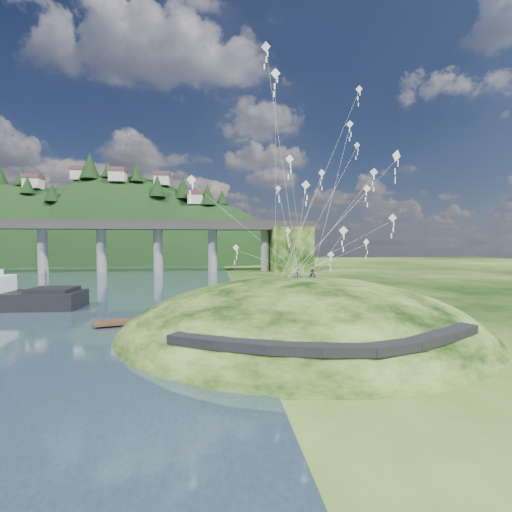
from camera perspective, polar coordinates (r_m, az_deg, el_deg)
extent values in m
plane|color=black|center=(31.73, -6.03, -13.19)|extent=(320.00, 320.00, 0.00)
ellipsoid|color=black|center=(35.10, 7.52, -14.23)|extent=(36.00, 32.00, 13.00)
cube|color=black|center=(23.50, -9.50, -13.61)|extent=(4.32, 3.62, 0.71)
cube|color=black|center=(21.96, -1.60, -14.55)|extent=(4.10, 2.97, 0.61)
cube|color=black|center=(21.50, 6.93, -14.95)|extent=(3.85, 2.37, 0.62)
cube|color=black|center=(22.00, 15.09, -14.74)|extent=(3.62, 1.83, 0.66)
cube|color=black|center=(23.41, 21.92, -13.75)|extent=(3.82, 2.27, 0.68)
cube|color=black|center=(25.69, 26.88, -12.18)|extent=(4.11, 2.97, 0.71)
cube|color=black|center=(28.62, 30.21, -10.72)|extent=(4.26, 3.43, 0.66)
cube|color=#2D2B2B|center=(112.23, -33.22, 4.19)|extent=(160.00, 9.00, 1.60)
cube|color=#2D2B2B|center=(112.29, -33.24, 4.90)|extent=(160.00, 0.40, 1.20)
cube|color=#2D2B2B|center=(116.16, -32.30, 4.82)|extent=(160.00, 0.40, 1.20)
cylinder|color=gray|center=(111.07, -32.00, 0.88)|extent=(2.60, 2.60, 13.00)
cylinder|color=gray|center=(105.44, -24.34, 0.97)|extent=(2.60, 2.60, 13.00)
cylinder|color=gray|center=(101.88, -16.00, 1.04)|extent=(2.60, 2.60, 13.00)
cylinder|color=gray|center=(100.61, -7.24, 1.10)|extent=(2.60, 2.60, 13.00)
cylinder|color=gray|center=(101.71, 1.52, 1.12)|extent=(2.60, 2.60, 13.00)
cube|color=black|center=(103.08, 5.65, 1.13)|extent=(12.00, 11.00, 13.00)
ellipsoid|color=black|center=(170.18, -34.08, -3.71)|extent=(84.00, 60.00, 80.00)
ellipsoid|color=black|center=(162.15, -21.05, -3.04)|extent=(96.00, 68.00, 88.00)
ellipsoid|color=black|center=(149.80, -8.65, -4.88)|extent=(76.00, 56.00, 72.00)
cone|color=black|center=(172.87, -36.92, 10.73)|extent=(6.94, 6.94, 9.13)
cone|color=black|center=(165.79, -34.44, 10.89)|extent=(5.61, 5.61, 7.39)
cone|color=black|center=(155.56, -33.79, 9.83)|extent=(5.08, 5.08, 6.69)
cone|color=black|center=(150.59, -30.82, 9.11)|extent=(5.29, 5.29, 6.96)
cone|color=black|center=(156.46, -25.94, 13.34)|extent=(8.01, 8.01, 10.54)
cone|color=black|center=(153.60, -23.46, 13.09)|extent=(4.97, 4.97, 6.54)
cone|color=black|center=(148.66, -19.33, 13.04)|extent=(5.83, 5.83, 7.67)
cone|color=black|center=(141.17, -16.12, 11.15)|extent=(6.47, 6.47, 8.51)
cone|color=black|center=(146.93, -12.06, 11.09)|extent=(7.13, 7.13, 9.38)
cone|color=black|center=(141.00, -8.07, 10.11)|extent=(6.56, 6.56, 8.63)
cone|color=black|center=(146.53, -5.69, 9.75)|extent=(4.88, 4.88, 6.42)
cube|color=beige|center=(160.29, -33.12, 10.05)|extent=(6.00, 5.00, 4.00)
cube|color=brown|center=(160.70, -33.15, 11.01)|extent=(6.40, 5.40, 1.60)
cube|color=beige|center=(160.67, -27.28, 11.85)|extent=(6.00, 5.00, 4.00)
cube|color=brown|center=(161.16, -27.30, 12.79)|extent=(6.40, 5.40, 1.60)
cube|color=beige|center=(147.80, -22.05, 12.12)|extent=(6.00, 5.00, 4.00)
cube|color=brown|center=(148.30, -22.06, 13.15)|extent=(6.40, 5.40, 1.60)
cube|color=beige|center=(150.39, -15.41, 11.99)|extent=(6.00, 5.00, 4.00)
cube|color=brown|center=(150.88, -15.42, 13.00)|extent=(6.40, 5.40, 1.60)
cube|color=beige|center=(141.87, -10.06, 9.24)|extent=(6.00, 5.00, 4.00)
cube|color=brown|center=(142.23, -10.07, 10.32)|extent=(6.40, 5.40, 1.60)
cube|color=black|center=(53.93, -36.39, -6.02)|extent=(19.04, 6.25, 2.22)
cube|color=black|center=(50.77, -30.74, -4.83)|extent=(5.37, 4.57, 0.51)
cylinder|color=#2D2B2B|center=(51.05, -31.61, -3.56)|extent=(0.20, 0.20, 2.56)
cube|color=#3D2619|center=(38.19, -16.15, -10.02)|extent=(12.18, 5.03, 0.30)
cylinder|color=#3D2619|center=(38.06, -24.07, -10.50)|extent=(0.26, 0.26, 0.86)
cylinder|color=#3D2619|center=(38.06, -20.09, -10.44)|extent=(0.26, 0.26, 0.86)
cylinder|color=#3D2619|center=(38.24, -16.14, -10.34)|extent=(0.26, 0.26, 0.86)
cylinder|color=#3D2619|center=(38.59, -12.25, -10.19)|extent=(0.26, 0.26, 0.86)
cylinder|color=#3D2619|center=(39.11, -8.45, -9.99)|extent=(0.26, 0.26, 0.86)
imported|color=#23262F|center=(34.47, 6.98, -2.11)|extent=(0.73, 0.63, 1.68)
imported|color=#23262F|center=(34.80, 9.38, -2.14)|extent=(0.99, 0.92, 1.64)
cube|color=white|center=(40.90, 15.37, 20.42)|extent=(0.66, 0.47, 0.77)
cube|color=white|center=(40.73, 15.36, 19.68)|extent=(0.10, 0.06, 0.45)
cube|color=white|center=(40.57, 15.35, 18.95)|extent=(0.10, 0.06, 0.45)
cube|color=white|center=(40.41, 15.35, 18.20)|extent=(0.10, 0.06, 0.45)
cube|color=white|center=(41.35, 19.04, 13.10)|extent=(0.87, 0.32, 0.86)
cube|color=white|center=(41.24, 19.03, 12.24)|extent=(0.12, 0.03, 0.51)
cube|color=white|center=(41.13, 19.02, 11.38)|extent=(0.12, 0.03, 0.51)
cube|color=white|center=(41.04, 19.01, 10.51)|extent=(0.12, 0.03, 0.51)
cube|color=white|center=(31.80, -10.73, 12.39)|extent=(0.86, 0.26, 0.84)
cube|color=white|center=(31.70, -10.72, 11.30)|extent=(0.11, 0.06, 0.50)
cube|color=white|center=(31.61, -10.71, 10.22)|extent=(0.11, 0.06, 0.50)
cube|color=white|center=(31.53, -10.70, 9.12)|extent=(0.11, 0.06, 0.50)
cube|color=white|center=(31.59, 8.29, 11.65)|extent=(0.79, 0.24, 0.78)
cube|color=white|center=(31.50, 8.29, 10.65)|extent=(0.10, 0.04, 0.46)
cube|color=white|center=(31.43, 8.28, 9.64)|extent=(0.10, 0.04, 0.46)
cube|color=white|center=(31.36, 8.27, 8.62)|extent=(0.10, 0.04, 0.46)
cube|color=white|center=(29.44, 3.26, 28.12)|extent=(0.74, 0.15, 0.73)
cube|color=white|center=(29.21, 3.25, 27.20)|extent=(0.10, 0.02, 0.43)
cube|color=white|center=(29.00, 3.25, 26.26)|extent=(0.10, 0.02, 0.43)
cube|color=white|center=(28.79, 3.25, 25.32)|extent=(0.10, 0.02, 0.43)
cube|color=white|center=(43.46, 10.90, 13.48)|extent=(0.64, 0.66, 0.86)
cube|color=white|center=(43.34, 10.89, 12.68)|extent=(0.11, 0.08, 0.51)
cube|color=white|center=(43.23, 10.88, 11.87)|extent=(0.11, 0.08, 0.51)
cube|color=white|center=(43.13, 10.88, 11.06)|extent=(0.11, 0.08, 0.51)
cube|color=white|center=(38.31, 17.90, 2.22)|extent=(0.74, 0.25, 0.75)
cube|color=white|center=(38.31, 17.89, 1.42)|extent=(0.10, 0.06, 0.44)
cube|color=white|center=(38.32, 17.89, 0.62)|extent=(0.10, 0.06, 0.44)
cube|color=white|center=(38.34, 17.88, -0.18)|extent=(0.10, 0.06, 0.44)
cube|color=white|center=(35.07, 14.37, 4.14)|extent=(0.87, 0.24, 0.88)
cube|color=white|center=(35.06, 14.36, 3.12)|extent=(0.11, 0.03, 0.51)
cube|color=white|center=(35.05, 14.35, 2.09)|extent=(0.11, 0.03, 0.51)
cube|color=white|center=(35.06, 14.34, 1.07)|extent=(0.11, 0.03, 0.51)
cube|color=white|center=(27.72, 5.61, 15.80)|extent=(0.68, 0.13, 0.67)
cube|color=white|center=(27.61, 5.61, 14.83)|extent=(0.09, 0.04, 0.39)
cube|color=white|center=(27.51, 5.61, 13.86)|extent=(0.09, 0.04, 0.39)
cube|color=white|center=(27.41, 5.60, 12.88)|extent=(0.09, 0.04, 0.39)
cube|color=white|center=(38.65, 16.80, 25.08)|extent=(0.64, 0.27, 0.65)
cube|color=white|center=(38.47, 16.79, 24.44)|extent=(0.09, 0.02, 0.39)
cube|color=white|center=(38.29, 16.78, 23.78)|extent=(0.09, 0.02, 0.39)
cube|color=white|center=(38.12, 16.77, 23.12)|extent=(0.09, 0.02, 0.39)
cube|color=white|center=(33.60, 18.01, 10.65)|extent=(0.67, 0.26, 0.69)
cube|color=white|center=(33.53, 18.00, 9.82)|extent=(0.09, 0.03, 0.40)
cube|color=white|center=(33.47, 17.99, 8.99)|extent=(0.09, 0.03, 0.40)
cube|color=white|center=(33.42, 17.98, 8.16)|extent=(0.09, 0.03, 0.40)
cube|color=white|center=(40.38, 5.37, 4.25)|extent=(0.57, 0.64, 0.80)
cube|color=white|center=(40.36, 5.37, 3.44)|extent=(0.10, 0.07, 0.47)
cube|color=white|center=(40.35, 5.37, 2.62)|extent=(0.10, 0.07, 0.47)
cube|color=white|center=(40.35, 5.37, 1.80)|extent=(0.10, 0.07, 0.47)
cube|color=white|center=(41.63, 16.47, 17.30)|extent=(0.67, 0.25, 0.64)
cube|color=white|center=(41.51, 16.46, 16.67)|extent=(0.09, 0.04, 0.39)
cube|color=white|center=(41.40, 16.45, 16.03)|extent=(0.09, 0.04, 0.39)
cube|color=white|center=(41.28, 16.45, 15.39)|extent=(0.09, 0.04, 0.39)
cube|color=white|center=(33.41, 1.67, 31.49)|extent=(0.74, 0.34, 0.76)
cube|color=white|center=(33.14, 1.66, 30.65)|extent=(0.10, 0.03, 0.46)
cube|color=white|center=(32.88, 1.66, 29.80)|extent=(0.10, 0.03, 0.46)
cube|color=white|center=(32.62, 1.66, 28.94)|extent=(0.10, 0.03, 0.46)
cube|color=white|center=(39.80, 3.73, 11.17)|extent=(0.59, 0.39, 0.65)
cube|color=white|center=(39.73, 3.73, 10.49)|extent=(0.09, 0.04, 0.39)
cube|color=white|center=(39.66, 3.73, 9.81)|extent=(0.09, 0.04, 0.39)
cube|color=white|center=(39.60, 3.73, 9.13)|extent=(0.09, 0.04, 0.39)
cube|color=white|center=(34.18, -3.37, 1.39)|extent=(0.61, 0.39, 0.68)
cube|color=white|center=(34.19, -3.37, 0.56)|extent=(0.09, 0.04, 0.40)
cube|color=white|center=(34.21, -3.37, -0.26)|extent=(0.09, 0.04, 0.40)
cube|color=white|center=(34.23, -3.37, -1.08)|extent=(0.09, 0.04, 0.40)
cube|color=white|center=(36.25, 12.37, 0.23)|extent=(0.70, 0.25, 0.71)
cube|color=white|center=(36.27, 12.36, -0.57)|extent=(0.09, 0.02, 0.42)
cube|color=white|center=(36.30, 12.36, -1.38)|extent=(0.09, 0.02, 0.42)
cube|color=white|center=(36.34, 12.35, -2.18)|extent=(0.09, 0.02, 0.42)
cube|color=white|center=(29.58, 22.37, 15.19)|extent=(0.83, 0.37, 0.86)
cube|color=white|center=(29.44, 22.35, 14.02)|extent=(0.11, 0.08, 0.51)
cube|color=white|center=(29.32, 22.33, 12.84)|extent=(0.11, 0.08, 0.51)
cube|color=white|center=(29.21, 22.31, 11.64)|extent=(0.11, 0.08, 0.51)
cube|color=white|center=(36.05, 21.81, 5.92)|extent=(0.55, 0.66, 0.80)
cube|color=white|center=(36.01, 21.80, 5.00)|extent=(0.10, 0.08, 0.47)
cube|color=white|center=(35.99, 21.78, 4.08)|extent=(0.10, 0.08, 0.47)
cube|color=white|center=(35.97, 21.77, 3.16)|extent=(0.10, 0.08, 0.47)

